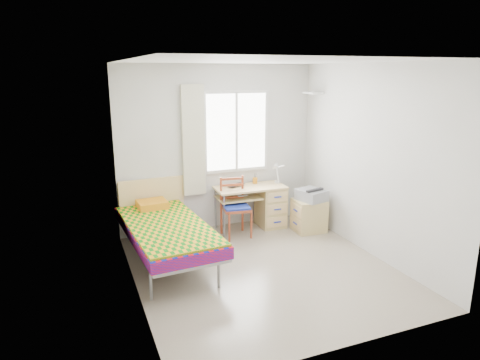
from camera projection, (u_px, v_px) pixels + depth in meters
name	position (u px, v px, depth m)	size (l,w,h in m)	color
floor	(263.00, 269.00, 5.53)	(3.50, 3.50, 0.00)	#BCAD93
ceiling	(266.00, 61.00, 4.89)	(3.50, 3.50, 0.00)	white
wall_back	(218.00, 148.00, 6.79)	(3.20, 3.20, 0.00)	silver
wall_left	(131.00, 184.00, 4.64)	(3.50, 3.50, 0.00)	silver
wall_right	(372.00, 161.00, 5.79)	(3.50, 3.50, 0.00)	silver
window	(236.00, 132.00, 6.81)	(1.10, 0.04, 1.30)	white
curtain	(194.00, 141.00, 6.54)	(0.35, 0.05, 1.70)	beige
floating_shelf	(313.00, 93.00, 6.80)	(0.20, 0.32, 0.03)	white
bed	(166.00, 228.00, 5.73)	(1.13, 2.17, 0.91)	gray
desk	(267.00, 204.00, 6.99)	(1.13, 0.54, 0.70)	#DFBC75
chair	(235.00, 203.00, 6.57)	(0.45, 0.45, 0.92)	brown
cabinet	(309.00, 215.00, 6.81)	(0.50, 0.45, 0.51)	tan
printer	(311.00, 195.00, 6.71)	(0.45, 0.50, 0.18)	#94979B
laptop	(238.00, 186.00, 6.80)	(0.32, 0.21, 0.03)	black
pen_cup	(255.00, 181.00, 7.00)	(0.08, 0.08, 0.10)	orange
task_lamp	(278.00, 171.00, 6.86)	(0.22, 0.31, 0.38)	white
book	(236.00, 195.00, 6.77)	(0.16, 0.22, 0.02)	gray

